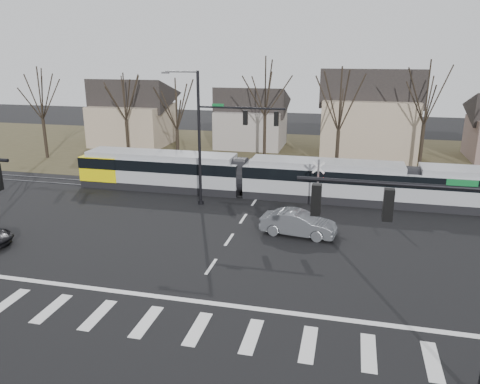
# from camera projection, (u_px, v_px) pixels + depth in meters

# --- Properties ---
(ground) EXTENTS (140.00, 140.00, 0.00)m
(ground) POSITION_uv_depth(u_px,v_px,m) (200.00, 283.00, 24.32)
(ground) COLOR black
(grass_verge) EXTENTS (140.00, 28.00, 0.01)m
(grass_verge) POSITION_uv_depth(u_px,v_px,m) (286.00, 155.00, 54.10)
(grass_verge) COLOR #38331E
(grass_verge) RESTS_ON ground
(crosswalk) EXTENTS (27.00, 2.60, 0.01)m
(crosswalk) POSITION_uv_depth(u_px,v_px,m) (172.00, 325.00, 20.59)
(crosswalk) COLOR silver
(crosswalk) RESTS_ON ground
(stop_line) EXTENTS (28.00, 0.35, 0.01)m
(stop_line) POSITION_uv_depth(u_px,v_px,m) (188.00, 300.00, 22.64)
(stop_line) COLOR silver
(stop_line) RESTS_ON ground
(lane_dashes) EXTENTS (0.18, 30.00, 0.01)m
(lane_dashes) POSITION_uv_depth(u_px,v_px,m) (259.00, 195.00, 39.21)
(lane_dashes) COLOR silver
(lane_dashes) RESTS_ON ground
(rail_pair) EXTENTS (90.00, 1.52, 0.06)m
(rail_pair) POSITION_uv_depth(u_px,v_px,m) (259.00, 195.00, 39.01)
(rail_pair) COLOR #59595E
(rail_pair) RESTS_ON ground
(tram) EXTENTS (41.81, 3.10, 3.17)m
(tram) POSITION_uv_depth(u_px,v_px,m) (323.00, 179.00, 37.55)
(tram) COLOR gray
(tram) RESTS_ON ground
(sedan) EXTENTS (2.92, 5.31, 1.61)m
(sedan) POSITION_uv_depth(u_px,v_px,m) (298.00, 223.00, 30.43)
(sedan) COLOR #4E5155
(sedan) RESTS_ON ground
(signal_pole_near_right) EXTENTS (6.72, 0.44, 8.00)m
(signal_pole_near_right) POSITION_uv_depth(u_px,v_px,m) (438.00, 260.00, 14.99)
(signal_pole_near_right) COLOR black
(signal_pole_near_right) RESTS_ON ground
(signal_pole_far) EXTENTS (9.28, 0.44, 10.20)m
(signal_pole_far) POSITION_uv_depth(u_px,v_px,m) (219.00, 133.00, 34.83)
(signal_pole_far) COLOR black
(signal_pole_far) RESTS_ON ground
(rail_crossing_signal) EXTENTS (1.08, 0.36, 4.00)m
(rail_crossing_signal) POSITION_uv_depth(u_px,v_px,m) (318.00, 187.00, 34.57)
(rail_crossing_signal) COLOR #59595B
(rail_crossing_signal) RESTS_ON ground
(tree_row) EXTENTS (59.20, 7.20, 10.00)m
(tree_row) POSITION_uv_depth(u_px,v_px,m) (299.00, 119.00, 46.62)
(tree_row) COLOR black
(tree_row) RESTS_ON ground
(house_a) EXTENTS (9.72, 8.64, 8.60)m
(house_a) POSITION_uv_depth(u_px,v_px,m) (132.00, 109.00, 59.10)
(house_a) COLOR gray
(house_a) RESTS_ON ground
(house_b) EXTENTS (8.64, 7.56, 7.65)m
(house_b) POSITION_uv_depth(u_px,v_px,m) (251.00, 115.00, 57.78)
(house_b) COLOR gray
(house_b) RESTS_ON ground
(house_c) EXTENTS (10.80, 8.64, 10.10)m
(house_c) POSITION_uv_depth(u_px,v_px,m) (370.00, 111.00, 51.51)
(house_c) COLOR gray
(house_c) RESTS_ON ground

